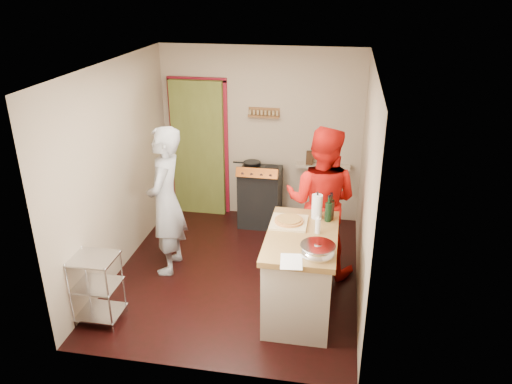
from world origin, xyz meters
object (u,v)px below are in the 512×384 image
at_px(island, 301,271).
at_px(wire_shelving, 97,286).
at_px(stove, 260,196).
at_px(person_stripe, 166,201).
at_px(person_red, 321,202).

bearing_deg(island, wire_shelving, -165.10).
bearing_deg(wire_shelving, stove, 63.15).
relative_size(wire_shelving, island, 0.59).
bearing_deg(person_stripe, stove, 144.51).
height_order(wire_shelving, person_red, person_red).
distance_m(person_stripe, person_red, 1.90).
distance_m(stove, island, 2.21).
distance_m(stove, person_red, 1.57).
bearing_deg(person_stripe, wire_shelving, -22.49).
xyz_separation_m(person_stripe, person_red, (1.88, 0.32, 0.00)).
distance_m(stove, person_stripe, 1.80).
relative_size(person_stripe, person_red, 1.00).
bearing_deg(person_stripe, person_red, 96.38).
bearing_deg(person_red, stove, -38.80).
bearing_deg(person_stripe, island, 67.92).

